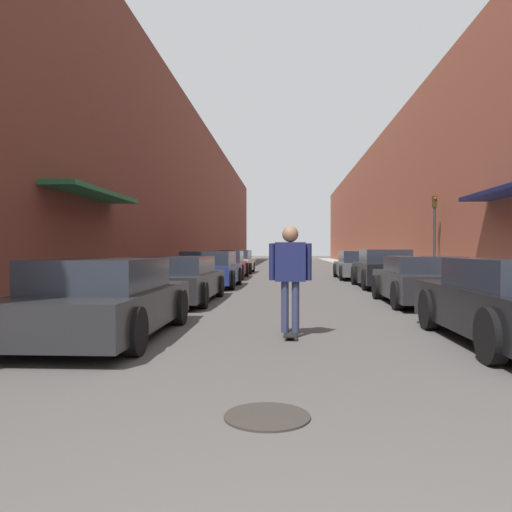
{
  "coord_description": "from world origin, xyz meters",
  "views": [
    {
      "loc": [
        -0.28,
        -1.21,
        1.36
      ],
      "look_at": [
        -1.13,
        12.76,
        1.18
      ],
      "focal_mm": 35.0,
      "sensor_mm": 36.0,
      "label": 1
    }
  ],
  "objects": [
    {
      "name": "ground",
      "position": [
        0.0,
        27.89,
        0.0
      ],
      "size": [
        153.39,
        153.39,
        0.0
      ],
      "primitive_type": "plane",
      "color": "#4C4947"
    },
    {
      "name": "curb_strip_left",
      "position": [
        -5.05,
        34.86,
        0.06
      ],
      "size": [
        1.8,
        69.72,
        0.12
      ],
      "color": "#A3A099",
      "rests_on": "ground"
    },
    {
      "name": "curb_strip_right",
      "position": [
        5.05,
        34.86,
        0.06
      ],
      "size": [
        1.8,
        69.72,
        0.12
      ],
      "color": "#A3A099",
      "rests_on": "ground"
    },
    {
      "name": "building_row_left",
      "position": [
        -7.95,
        34.86,
        5.05
      ],
      "size": [
        4.9,
        69.72,
        10.11
      ],
      "color": "brown",
      "rests_on": "ground"
    },
    {
      "name": "building_row_right",
      "position": [
        7.95,
        34.86,
        4.51
      ],
      "size": [
        4.9,
        69.72,
        9.02
      ],
      "color": "brown",
      "rests_on": "ground"
    },
    {
      "name": "parked_car_left_0",
      "position": [
        -3.06,
        6.28,
        0.59
      ],
      "size": [
        1.92,
        4.31,
        1.22
      ],
      "color": "#232326",
      "rests_on": "ground"
    },
    {
      "name": "parked_car_left_1",
      "position": [
        -3.05,
        11.5,
        0.58
      ],
      "size": [
        1.9,
        4.61,
        1.18
      ],
      "color": "#232326",
      "rests_on": "ground"
    },
    {
      "name": "parked_car_left_2",
      "position": [
        -3.05,
        16.6,
        0.62
      ],
      "size": [
        2.06,
        3.98,
        1.29
      ],
      "color": "navy",
      "rests_on": "ground"
    },
    {
      "name": "parked_car_left_3",
      "position": [
        -3.21,
        22.2,
        0.63
      ],
      "size": [
        2.07,
        4.6,
        1.29
      ],
      "color": "maroon",
      "rests_on": "ground"
    },
    {
      "name": "parked_car_left_4",
      "position": [
        -3.17,
        27.42,
        0.64
      ],
      "size": [
        1.96,
        4.3,
        1.33
      ],
      "color": "#B7B7BC",
      "rests_on": "ground"
    },
    {
      "name": "parked_car_right_1",
      "position": [
        3.05,
        11.35,
        0.59
      ],
      "size": [
        1.87,
        4.07,
        1.19
      ],
      "color": "#232326",
      "rests_on": "ground"
    },
    {
      "name": "parked_car_right_2",
      "position": [
        3.18,
        16.82,
        0.66
      ],
      "size": [
        1.86,
        4.37,
        1.36
      ],
      "color": "black",
      "rests_on": "ground"
    },
    {
      "name": "parked_car_right_3",
      "position": [
        3.06,
        22.01,
        0.62
      ],
      "size": [
        2.04,
        4.43,
        1.29
      ],
      "color": "#515459",
      "rests_on": "ground"
    },
    {
      "name": "skateboarder",
      "position": [
        -0.22,
        6.52,
        1.06
      ],
      "size": [
        0.66,
        0.78,
        1.72
      ],
      "color": "black",
      "rests_on": "ground"
    },
    {
      "name": "manhole_cover",
      "position": [
        -0.43,
        2.79,
        0.01
      ],
      "size": [
        0.7,
        0.7,
        0.02
      ],
      "color": "#332D28",
      "rests_on": "ground"
    },
    {
      "name": "traffic_light",
      "position": [
        5.56,
        18.83,
        2.2
      ],
      "size": [
        0.16,
        0.22,
        3.36
      ],
      "color": "#2D2D2D",
      "rests_on": "curb_strip_right"
    }
  ]
}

